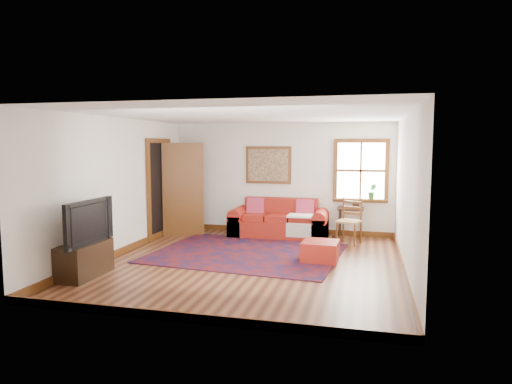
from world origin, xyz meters
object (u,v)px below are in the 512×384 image
(red_leather_sofa, at_px, (279,224))
(red_ottoman, at_px, (320,251))
(ladder_back_chair, at_px, (350,219))
(side_table, at_px, (351,213))
(media_cabinet, at_px, (85,260))

(red_leather_sofa, relative_size, red_ottoman, 3.47)
(red_leather_sofa, height_order, ladder_back_chair, ladder_back_chair)
(side_table, xyz_separation_m, media_cabinet, (-3.83, -3.93, -0.28))
(red_ottoman, bearing_deg, red_leather_sofa, 121.74)
(red_ottoman, relative_size, media_cabinet, 0.64)
(ladder_back_chair, bearing_deg, red_ottoman, -105.81)
(red_ottoman, height_order, side_table, side_table)
(red_ottoman, bearing_deg, media_cabinet, -150.05)
(red_leather_sofa, height_order, media_cabinet, red_leather_sofa)
(red_leather_sofa, bearing_deg, ladder_back_chair, -14.26)
(side_table, xyz_separation_m, ladder_back_chair, (0.01, -0.58, -0.04))
(ladder_back_chair, height_order, media_cabinet, ladder_back_chair)
(red_leather_sofa, relative_size, ladder_back_chair, 2.27)
(red_ottoman, height_order, ladder_back_chair, ladder_back_chair)
(ladder_back_chair, bearing_deg, red_leather_sofa, 165.74)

